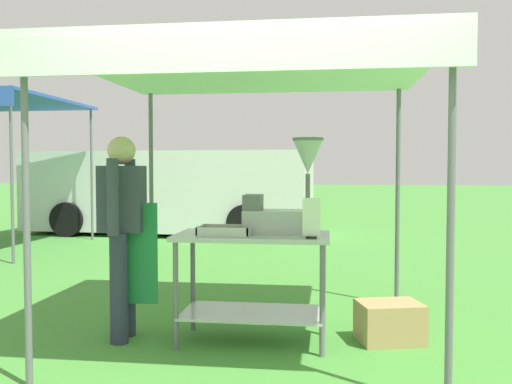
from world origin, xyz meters
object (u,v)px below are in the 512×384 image
object	(u,v)px
donut_tray	(224,232)
vendor	(123,226)
supply_crate	(389,322)
van_white	(171,191)
stall_canopy	(254,73)
donut_fryer	(286,199)
donut_cart	(253,264)
menu_sign	(311,221)

from	to	relation	value
donut_tray	vendor	size ratio (longest dim) A/B	0.24
supply_crate	van_white	size ratio (longest dim) A/B	0.09
stall_canopy	donut_tray	world-z (taller)	stall_canopy
donut_fryer	supply_crate	world-z (taller)	donut_fryer
donut_cart	supply_crate	size ratio (longest dim) A/B	2.13
supply_crate	van_white	distance (m)	7.79
donut_fryer	van_white	size ratio (longest dim) A/B	0.13
stall_canopy	supply_crate	size ratio (longest dim) A/B	4.89
donut_fryer	vendor	world-z (taller)	vendor
donut_cart	donut_fryer	bearing A→B (deg)	17.96
donut_cart	supply_crate	distance (m)	1.17
donut_cart	menu_sign	distance (m)	0.63
donut_fryer	vendor	distance (m)	1.31
stall_canopy	supply_crate	world-z (taller)	stall_canopy
stall_canopy	vendor	world-z (taller)	stall_canopy
donut_cart	supply_crate	xyz separation A→B (m)	(1.06, 0.15, -0.46)
menu_sign	vendor	bearing A→B (deg)	173.59
vendor	menu_sign	bearing A→B (deg)	-6.41
donut_tray	vendor	xyz separation A→B (m)	(-0.82, 0.06, 0.03)
donut_fryer	supply_crate	distance (m)	1.26
donut_cart	donut_tray	distance (m)	0.35
menu_sign	supply_crate	size ratio (longest dim) A/B	0.53
donut_cart	van_white	size ratio (longest dim) A/B	0.20
stall_canopy	donut_fryer	bearing A→B (deg)	-3.24
donut_tray	supply_crate	world-z (taller)	donut_tray
donut_tray	stall_canopy	bearing A→B (deg)	46.95
donut_tray	supply_crate	distance (m)	1.48
donut_cart	van_white	world-z (taller)	van_white
menu_sign	van_white	xyz separation A→B (m)	(-3.14, 7.17, -0.10)
donut_cart	menu_sign	bearing A→B (deg)	-25.97
vendor	donut_tray	bearing A→B (deg)	-4.33
donut_cart	donut_fryer	size ratio (longest dim) A/B	1.59
donut_tray	donut_fryer	size ratio (longest dim) A/B	0.53
stall_canopy	vendor	bearing A→B (deg)	-171.40
supply_crate	donut_tray	bearing A→B (deg)	-168.00
donut_cart	vendor	size ratio (longest dim) A/B	0.74
menu_sign	donut_cart	bearing A→B (deg)	154.03
menu_sign	donut_fryer	bearing A→B (deg)	123.66
stall_canopy	donut_fryer	world-z (taller)	stall_canopy
donut_cart	supply_crate	world-z (taller)	donut_cart
donut_tray	vendor	bearing A→B (deg)	175.67
donut_tray	menu_sign	xyz separation A→B (m)	(0.66, -0.10, 0.11)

